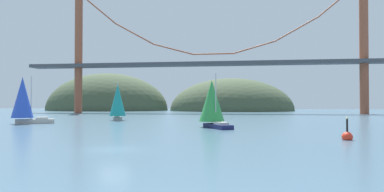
# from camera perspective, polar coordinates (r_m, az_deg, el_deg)

# --- Properties ---
(ground_plane) EXTENTS (360.00, 360.00, 0.00)m
(ground_plane) POSITION_cam_1_polar(r_m,az_deg,el_deg) (29.99, -12.56, -8.46)
(ground_plane) COLOR #426075
(headland_center) EXTENTS (56.63, 44.00, 29.89)m
(headland_center) POSITION_cam_1_polar(r_m,az_deg,el_deg) (162.93, 6.37, -2.38)
(headland_center) COLOR #425138
(headland_center) RESTS_ON ground_plane
(headland_left) EXTENTS (59.53, 44.00, 35.86)m
(headland_left) POSITION_cam_1_polar(r_m,az_deg,el_deg) (175.55, -13.62, -2.26)
(headland_left) COLOR #425138
(headland_left) RESTS_ON ground_plane
(suspension_bridge) EXTENTS (136.06, 6.00, 44.82)m
(suspension_bridge) POSITION_cam_1_polar(r_m,az_deg,el_deg) (124.24, 3.40, 6.25)
(suspension_bridge) COLOR brown
(suspension_bridge) RESTS_ON ground_plane
(sailboat_green_sail) EXTENTS (6.22, 7.91, 8.25)m
(sailboat_green_sail) POSITION_cam_1_polar(r_m,az_deg,el_deg) (54.35, 3.31, -1.12)
(sailboat_green_sail) COLOR #191E4C
(sailboat_green_sail) RESTS_ON ground_plane
(sailboat_blue_spinnaker) EXTENTS (7.49, 6.33, 8.59)m
(sailboat_blue_spinnaker) POSITION_cam_1_polar(r_m,az_deg,el_deg) (69.93, -25.60, -0.54)
(sailboat_blue_spinnaker) COLOR #B7B2A8
(sailboat_blue_spinnaker) RESTS_ON ground_plane
(sailboat_teal_sail) EXTENTS (4.96, 6.86, 8.32)m
(sailboat_teal_sail) POSITION_cam_1_polar(r_m,az_deg,el_deg) (76.53, -11.96, -0.91)
(sailboat_teal_sail) COLOR #B7B2A8
(sailboat_teal_sail) RESTS_ON ground_plane
(channel_buoy) EXTENTS (1.10, 1.10, 2.64)m
(channel_buoy) POSITION_cam_1_polar(r_m,az_deg,el_deg) (39.87, 23.85, -6.01)
(channel_buoy) COLOR red
(channel_buoy) RESTS_ON ground_plane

